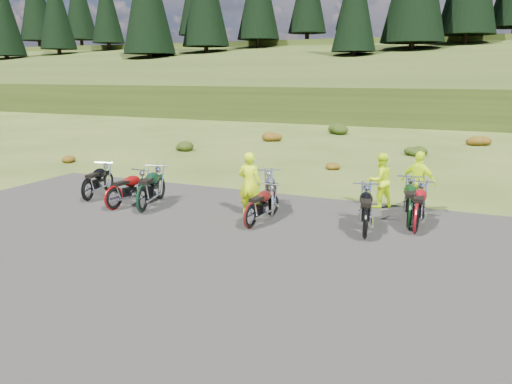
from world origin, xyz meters
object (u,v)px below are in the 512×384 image
at_px(person_middle, 249,185).
at_px(motorcycle_3, 271,218).
at_px(motorcycle_7, 408,230).
at_px(motorcycle_0, 89,202).

bearing_deg(person_middle, motorcycle_3, -175.35).
relative_size(motorcycle_3, motorcycle_7, 0.97).
height_order(motorcycle_0, person_middle, person_middle).
distance_m(motorcycle_3, person_middle, 1.14).
height_order(motorcycle_3, motorcycle_7, motorcycle_7).
xyz_separation_m(motorcycle_7, person_middle, (-4.43, -0.50, 0.93)).
relative_size(motorcycle_0, person_middle, 1.12).
bearing_deg(motorcycle_7, person_middle, 89.07).
distance_m(motorcycle_0, motorcycle_7, 9.96).
bearing_deg(person_middle, motorcycle_0, 2.25).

